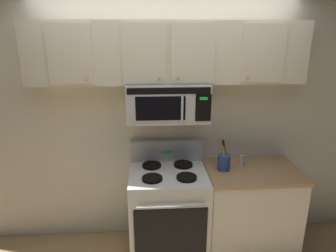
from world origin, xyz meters
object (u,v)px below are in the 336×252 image
object	(u,v)px
over_range_microwave	(168,102)
utensil_crock_blue	(224,161)
stove_range	(168,210)
salt_shaker	(242,160)

from	to	relation	value
over_range_microwave	utensil_crock_blue	distance (m)	0.80
stove_range	salt_shaker	world-z (taller)	stove_range
over_range_microwave	salt_shaker	xyz separation A→B (m)	(0.76, -0.01, -0.62)
stove_range	utensil_crock_blue	bearing A→B (deg)	1.98
stove_range	over_range_microwave	size ratio (longest dim) A/B	1.47
utensil_crock_blue	salt_shaker	bearing A→B (deg)	22.34
utensil_crock_blue	salt_shaker	size ratio (longest dim) A/B	3.16
stove_range	utensil_crock_blue	size ratio (longest dim) A/B	3.30
utensil_crock_blue	salt_shaker	world-z (taller)	utensil_crock_blue
over_range_microwave	salt_shaker	bearing A→B (deg)	-0.84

